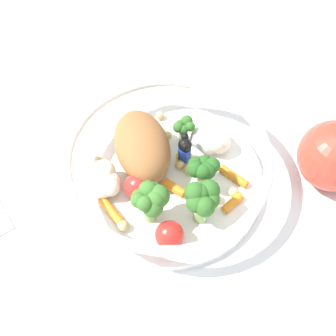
% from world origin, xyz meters
% --- Properties ---
extents(ground_plane, '(2.40, 2.40, 0.00)m').
position_xyz_m(ground_plane, '(0.00, 0.00, 0.00)').
color(ground_plane, white).
extents(food_container, '(0.22, 0.22, 0.07)m').
position_xyz_m(food_container, '(0.02, -0.00, 0.03)').
color(food_container, white).
rests_on(food_container, ground_plane).
extents(loose_apple, '(0.08, 0.08, 0.09)m').
position_xyz_m(loose_apple, '(-0.16, 0.05, 0.04)').
color(loose_apple, '#BC3828').
rests_on(loose_apple, ground_plane).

